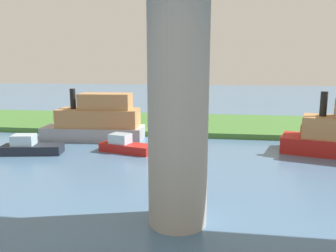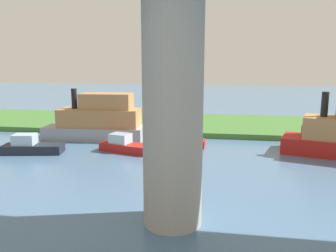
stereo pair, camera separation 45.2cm
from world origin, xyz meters
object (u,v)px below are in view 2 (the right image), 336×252
(bridge_pylon, at_px, (173,108))
(pontoon_yellow, at_px, (98,121))
(mooring_post, at_px, (134,123))
(person_on_bank, at_px, (109,119))
(houseboat_blue, at_px, (31,146))
(riverboat_paddlewheel, at_px, (180,141))
(motorboat_white, at_px, (125,145))

(bridge_pylon, bearing_deg, pontoon_yellow, -58.96)
(mooring_post, bearing_deg, person_on_bank, -11.80)
(houseboat_blue, bearing_deg, pontoon_yellow, -121.03)
(bridge_pylon, relative_size, riverboat_paddlewheel, 2.53)
(houseboat_blue, relative_size, motorboat_white, 1.05)
(houseboat_blue, relative_size, pontoon_yellow, 0.51)
(person_on_bank, bearing_deg, mooring_post, 168.20)
(person_on_bank, relative_size, pontoon_yellow, 0.15)
(person_on_bank, bearing_deg, riverboat_paddlewheel, 146.92)
(houseboat_blue, height_order, riverboat_paddlewheel, houseboat_blue)
(houseboat_blue, distance_m, riverboat_paddlewheel, 11.62)
(houseboat_blue, xyz_separation_m, pontoon_yellow, (-3.29, -5.46, 1.16))
(riverboat_paddlewheel, height_order, pontoon_yellow, pontoon_yellow)
(mooring_post, distance_m, pontoon_yellow, 4.04)
(person_on_bank, height_order, mooring_post, person_on_bank)
(houseboat_blue, bearing_deg, bridge_pylon, 142.32)
(pontoon_yellow, bearing_deg, mooring_post, -128.50)
(houseboat_blue, bearing_deg, riverboat_paddlewheel, -159.85)
(riverboat_paddlewheel, xyz_separation_m, pontoon_yellow, (7.62, -1.46, 1.23))
(person_on_bank, xyz_separation_m, motorboat_white, (-3.92, 7.57, -0.71))
(riverboat_paddlewheel, bearing_deg, houseboat_blue, 20.15)
(pontoon_yellow, bearing_deg, person_on_bank, -85.72)
(houseboat_blue, height_order, pontoon_yellow, pontoon_yellow)
(person_on_bank, relative_size, motorboat_white, 0.32)
(houseboat_blue, xyz_separation_m, motorboat_white, (-6.93, -1.58, -0.03))
(mooring_post, height_order, pontoon_yellow, pontoon_yellow)
(bridge_pylon, xyz_separation_m, mooring_post, (6.52, -18.06, -3.96))
(houseboat_blue, bearing_deg, person_on_bank, -108.21)
(riverboat_paddlewheel, relative_size, motorboat_white, 0.89)
(mooring_post, height_order, riverboat_paddlewheel, mooring_post)
(bridge_pylon, bearing_deg, mooring_post, -70.14)
(mooring_post, distance_m, riverboat_paddlewheel, 6.90)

